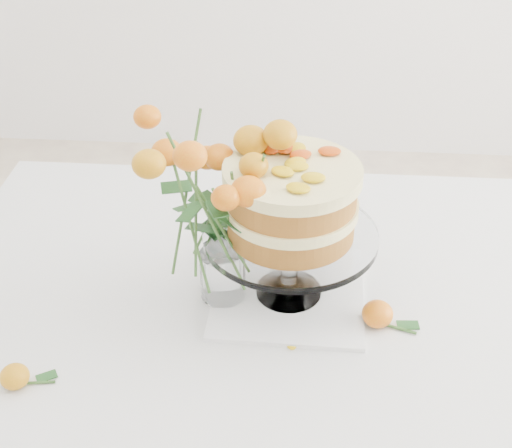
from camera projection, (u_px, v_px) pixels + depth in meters
The scene contains 8 objects.
table at pixel (303, 326), 1.38m from camera, with size 1.43×0.93×0.76m.
napkin at pixel (288, 294), 1.32m from camera, with size 0.28×0.28×0.01m, color white.
cake_stand at pixel (291, 208), 1.22m from camera, with size 0.31×0.31×0.28m.
rose_vase at pixel (220, 186), 1.19m from camera, with size 0.31×0.31×0.41m.
loose_rose_near at pixel (15, 377), 1.13m from camera, with size 0.08×0.05×0.04m.
loose_rose_far at pixel (378, 314), 1.25m from camera, with size 0.10×0.06×0.05m.
stray_petal_a at pixel (235, 326), 1.26m from camera, with size 0.03×0.02×0.00m, color gold.
stray_petal_b at pixel (291, 345), 1.22m from camera, with size 0.03×0.02×0.00m, color gold.
Camera 1 is at (-0.01, -1.03, 1.61)m, focal length 50.00 mm.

